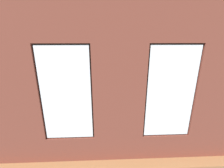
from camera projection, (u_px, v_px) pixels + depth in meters
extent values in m
cube|color=#99663D|center=(113.00, 108.00, 6.25)|extent=(6.57, 6.22, 0.10)
cube|color=brown|center=(119.00, 88.00, 3.09)|extent=(1.10, 0.16, 3.55)
cube|color=brown|center=(5.00, 90.00, 3.00)|extent=(1.37, 0.16, 3.55)
cube|color=brown|center=(163.00, 145.00, 3.59)|extent=(1.07, 0.16, 0.62)
cube|color=brown|center=(179.00, 18.00, 2.73)|extent=(1.07, 0.16, 0.87)
cube|color=white|center=(171.00, 94.00, 3.14)|extent=(1.01, 0.03, 2.00)
cube|color=#38281E|center=(169.00, 93.00, 3.20)|extent=(1.07, 0.04, 2.06)
cube|color=brown|center=(72.00, 148.00, 3.50)|extent=(1.07, 0.16, 0.62)
cube|color=brown|center=(59.00, 18.00, 2.64)|extent=(1.07, 0.16, 0.87)
cube|color=white|center=(66.00, 95.00, 3.05)|extent=(1.01, 0.03, 2.00)
cube|color=#38281E|center=(67.00, 94.00, 3.11)|extent=(1.07, 0.04, 2.06)
cube|color=olive|center=(118.00, 134.00, 3.55)|extent=(3.44, 0.24, 0.06)
cube|color=black|center=(119.00, 70.00, 3.07)|extent=(0.43, 0.03, 0.53)
cube|color=orange|center=(119.00, 70.00, 3.08)|extent=(0.37, 0.01, 0.47)
cube|color=silver|center=(31.00, 66.00, 5.37)|extent=(0.10, 5.22, 3.55)
cube|color=black|center=(122.00, 132.00, 4.25)|extent=(1.71, 0.85, 0.42)
cube|color=black|center=(124.00, 126.00, 3.81)|extent=(1.71, 0.24, 0.38)
cube|color=black|center=(149.00, 122.00, 4.18)|extent=(0.22, 0.85, 0.24)
cube|color=black|center=(95.00, 123.00, 4.12)|extent=(0.22, 0.85, 0.24)
cube|color=black|center=(133.00, 122.00, 4.21)|extent=(0.58, 0.65, 0.12)
cube|color=black|center=(111.00, 123.00, 4.19)|extent=(0.58, 0.65, 0.12)
cube|color=black|center=(172.00, 108.00, 5.68)|extent=(0.99, 1.94, 0.42)
cube|color=black|center=(182.00, 98.00, 5.59)|extent=(0.38, 1.90, 0.38)
cube|color=black|center=(163.00, 92.00, 6.37)|extent=(0.86, 0.28, 0.24)
cube|color=black|center=(186.00, 111.00, 4.80)|extent=(0.86, 0.28, 0.24)
cube|color=black|center=(167.00, 97.00, 5.93)|extent=(0.69, 0.71, 0.12)
cube|color=black|center=(177.00, 105.00, 5.25)|extent=(0.69, 0.71, 0.12)
cube|color=tan|center=(109.00, 96.00, 6.16)|extent=(1.21, 0.71, 0.04)
cube|color=tan|center=(121.00, 98.00, 6.53)|extent=(0.07, 0.07, 0.41)
cube|color=tan|center=(96.00, 99.00, 6.49)|extent=(0.07, 0.07, 0.41)
cube|color=tan|center=(123.00, 104.00, 5.97)|extent=(0.07, 0.07, 0.41)
cube|color=tan|center=(95.00, 105.00, 5.93)|extent=(0.07, 0.07, 0.41)
cylinder|color=#B23D38|center=(100.00, 96.00, 6.02)|extent=(0.09, 0.09, 0.11)
cylinder|color=#B7333D|center=(117.00, 94.00, 6.27)|extent=(0.08, 0.08, 0.09)
cylinder|color=beige|center=(109.00, 95.00, 6.14)|extent=(0.12, 0.12, 0.08)
sphere|color=#337F38|center=(109.00, 93.00, 6.11)|extent=(0.14, 0.14, 0.14)
cube|color=black|center=(111.00, 97.00, 6.05)|extent=(0.17, 0.06, 0.02)
cube|color=black|center=(50.00, 99.00, 6.28)|extent=(1.28, 0.42, 0.58)
cube|color=black|center=(49.00, 92.00, 6.18)|extent=(0.41, 0.20, 0.05)
cube|color=black|center=(49.00, 91.00, 6.16)|extent=(0.06, 0.04, 0.06)
cube|color=black|center=(48.00, 84.00, 6.07)|extent=(0.93, 0.04, 0.54)
cube|color=black|center=(48.00, 83.00, 6.09)|extent=(0.88, 0.01, 0.49)
cylinder|color=olive|center=(95.00, 88.00, 8.07)|extent=(0.48, 0.48, 0.28)
ellipsoid|color=silver|center=(95.00, 82.00, 7.97)|extent=(1.06, 1.06, 0.43)
ellipsoid|color=navy|center=(93.00, 80.00, 7.94)|extent=(0.44, 0.44, 0.18)
cylinder|color=#47423D|center=(38.00, 139.00, 4.02)|extent=(0.35, 0.35, 0.35)
cylinder|color=brown|center=(36.00, 127.00, 3.91)|extent=(0.06, 0.06, 0.34)
cone|color=#286B2D|center=(24.00, 114.00, 3.76)|extent=(0.56, 0.21, 0.58)
cone|color=#286B2D|center=(28.00, 117.00, 3.60)|extent=(0.26, 0.55, 0.60)
cone|color=#286B2D|center=(43.00, 114.00, 3.83)|extent=(0.59, 0.24, 0.56)
cone|color=#286B2D|center=(37.00, 109.00, 3.94)|extent=(0.20, 0.50, 0.62)
cylinder|color=brown|center=(167.00, 132.00, 4.31)|extent=(0.36, 0.36, 0.35)
cylinder|color=brown|center=(168.00, 125.00, 4.25)|extent=(0.05, 0.05, 0.09)
ellipsoid|color=#3D8E42|center=(169.00, 115.00, 4.15)|extent=(0.60, 0.60, 0.57)
cylinder|color=#47423D|center=(155.00, 86.00, 8.29)|extent=(0.28, 0.28, 0.34)
cylinder|color=brown|center=(155.00, 80.00, 8.18)|extent=(0.05, 0.05, 0.39)
cone|color=#1E5B28|center=(153.00, 72.00, 8.04)|extent=(0.40, 0.14, 0.52)
cone|color=#1E5B28|center=(156.00, 74.00, 7.88)|extent=(0.30, 0.51, 0.45)
cone|color=#1E5B28|center=(159.00, 73.00, 7.95)|extent=(0.46, 0.40, 0.46)
cone|color=#1E5B28|center=(157.00, 72.00, 8.17)|extent=(0.38, 0.39, 0.51)
cone|color=#1E5B28|center=(153.00, 72.00, 8.26)|extent=(0.29, 0.52, 0.42)
cylinder|color=gray|center=(152.00, 97.00, 7.03)|extent=(0.17, 0.17, 0.19)
cylinder|color=brown|center=(152.00, 93.00, 6.97)|extent=(0.03, 0.03, 0.17)
ellipsoid|color=#337F38|center=(153.00, 88.00, 6.90)|extent=(0.40, 0.40, 0.31)
cylinder|color=gray|center=(55.00, 115.00, 5.30)|extent=(0.33, 0.33, 0.30)
cylinder|color=brown|center=(54.00, 109.00, 5.23)|extent=(0.05, 0.05, 0.17)
ellipsoid|color=#1E5B28|center=(53.00, 100.00, 5.13)|extent=(0.64, 0.64, 0.52)
cylinder|color=gray|center=(203.00, 134.00, 4.21)|extent=(0.36, 0.36, 0.37)
cylinder|color=brown|center=(206.00, 119.00, 4.07)|extent=(0.06, 0.06, 0.54)
cone|color=#337F38|center=(204.00, 103.00, 3.90)|extent=(0.41, 0.13, 0.52)
cone|color=#337F38|center=(209.00, 105.00, 3.78)|extent=(0.35, 0.41, 0.50)
cone|color=#337F38|center=(217.00, 105.00, 3.78)|extent=(0.30, 0.42, 0.52)
cone|color=#337F38|center=(216.00, 103.00, 3.95)|extent=(0.48, 0.14, 0.48)
cone|color=#337F38|center=(208.00, 100.00, 4.07)|extent=(0.28, 0.43, 0.51)
cone|color=#337F38|center=(201.00, 101.00, 4.13)|extent=(0.30, 0.52, 0.42)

